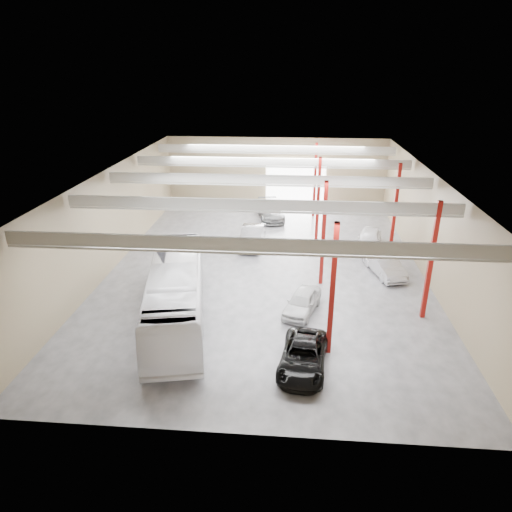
# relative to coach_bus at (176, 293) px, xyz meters

# --- Properties ---
(depot_shell) EXTENTS (22.12, 32.12, 7.06)m
(depot_shell) POSITION_rel_coach_bus_xyz_m (4.77, 7.92, 3.26)
(depot_shell) COLOR #4B4B50
(depot_shell) RESTS_ON ground
(coach_bus) EXTENTS (5.26, 12.67, 3.44)m
(coach_bus) POSITION_rel_coach_bus_xyz_m (0.00, 0.00, 0.00)
(coach_bus) COLOR white
(coach_bus) RESTS_ON ground
(black_sedan) EXTENTS (2.72, 4.92, 1.30)m
(black_sedan) POSITION_rel_coach_bus_xyz_m (7.14, -4.02, -1.07)
(black_sedan) COLOR black
(black_sedan) RESTS_ON ground
(car_row_a) EXTENTS (2.68, 4.17, 1.32)m
(car_row_a) POSITION_rel_coach_bus_xyz_m (7.14, 1.44, -1.06)
(car_row_a) COLOR silver
(car_row_a) RESTS_ON ground
(car_row_b) EXTENTS (1.92, 4.95, 1.61)m
(car_row_b) POSITION_rel_coach_bus_xyz_m (3.24, 11.94, -0.92)
(car_row_b) COLOR #A1A1A6
(car_row_b) RESTS_ON ground
(car_row_c) EXTENTS (3.13, 5.58, 1.53)m
(car_row_c) POSITION_rel_coach_bus_xyz_m (4.35, 19.13, -0.96)
(car_row_c) COLOR slate
(car_row_c) RESTS_ON ground
(car_right_near) EXTENTS (2.60, 4.68, 1.46)m
(car_right_near) POSITION_rel_coach_bus_xyz_m (12.94, 7.23, -0.99)
(car_right_near) COLOR #A4A3A8
(car_right_near) RESTS_ON ground
(car_right_far) EXTENTS (2.73, 4.60, 1.47)m
(car_right_far) POSITION_rel_coach_bus_xyz_m (12.63, 12.43, -0.99)
(car_right_far) COLOR white
(car_right_far) RESTS_ON ground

